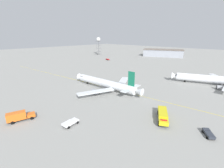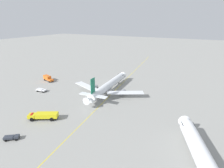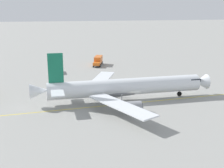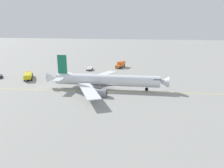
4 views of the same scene
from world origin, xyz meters
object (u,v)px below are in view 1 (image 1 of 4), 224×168
(fire_tender_truck, at_px, (163,115))
(radar_tower, at_px, (98,40))
(airliner_main, at_px, (106,84))
(ops_pickup_truck, at_px, (108,59))
(catering_truck_truck, at_px, (19,116))
(airliner_secondary, at_px, (217,80))
(baggage_truck_truck, at_px, (209,134))
(pushback_tug_truck, at_px, (70,123))

(fire_tender_truck, height_order, radar_tower, radar_tower)
(fire_tender_truck, bearing_deg, airliner_main, -131.57)
(ops_pickup_truck, relative_size, radar_tower, 0.24)
(airliner_main, height_order, catering_truck_truck, airliner_main)
(airliner_secondary, relative_size, baggage_truck_truck, 10.00)
(pushback_tug_truck, xyz_separation_m, catering_truck_truck, (-13.90, -9.66, 0.85))
(catering_truck_truck, bearing_deg, pushback_tug_truck, -39.78)
(ops_pickup_truck, distance_m, radar_tower, 52.32)
(airliner_secondary, xyz_separation_m, catering_truck_truck, (-38.47, -85.38, -1.35))
(airliner_main, relative_size, fire_tender_truck, 3.95)
(pushback_tug_truck, xyz_separation_m, ops_pickup_truck, (-81.07, 98.32, 0.00))
(airliner_main, height_order, baggage_truck_truck, airliner_main)
(ops_pickup_truck, distance_m, catering_truck_truck, 127.17)
(airliner_main, xyz_separation_m, fire_tender_truck, (33.79, -7.78, -1.39))
(ops_pickup_truck, xyz_separation_m, catering_truck_truck, (67.17, -107.98, 0.85))
(pushback_tug_truck, distance_m, catering_truck_truck, 16.95)
(pushback_tug_truck, relative_size, fire_tender_truck, 0.50)
(airliner_secondary, height_order, catering_truck_truck, airliner_secondary)
(airliner_main, relative_size, catering_truck_truck, 4.99)
(fire_tender_truck, bearing_deg, airliner_secondary, 145.42)
(ops_pickup_truck, bearing_deg, airliner_main, 151.45)
(pushback_tug_truck, bearing_deg, airliner_main, 19.80)
(ops_pickup_truck, height_order, radar_tower, radar_tower)
(airliner_secondary, distance_m, catering_truck_truck, 93.65)
(airliner_main, bearing_deg, ops_pickup_truck, -49.29)
(airliner_main, distance_m, airliner_secondary, 60.39)
(pushback_tug_truck, relative_size, radar_tower, 0.22)
(pushback_tug_truck, height_order, catering_truck_truck, catering_truck_truck)
(fire_tender_truck, bearing_deg, baggage_truck_truck, 63.32)
(airliner_secondary, distance_m, fire_tender_truck, 53.86)
(ops_pickup_truck, relative_size, catering_truck_truck, 0.67)
(catering_truck_truck, bearing_deg, fire_tender_truck, -30.49)
(ops_pickup_truck, bearing_deg, pushback_tug_truck, 146.86)
(airliner_secondary, xyz_separation_m, fire_tender_truck, (-5.61, -53.54, -1.48))
(airliner_main, bearing_deg, pushback_tug_truck, 112.95)
(airliner_secondary, bearing_deg, catering_truck_truck, 44.90)
(airliner_secondary, distance_m, pushback_tug_truck, 79.63)
(airliner_main, height_order, airliner_secondary, airliner_main)
(airliner_secondary, distance_m, baggage_truck_truck, 53.66)
(airliner_main, distance_m, fire_tender_truck, 34.70)
(baggage_truck_truck, bearing_deg, fire_tender_truck, 56.64)
(pushback_tug_truck, relative_size, ops_pickup_truck, 0.94)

